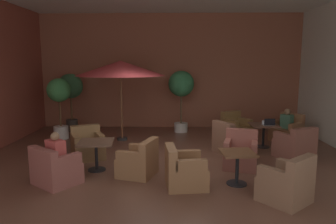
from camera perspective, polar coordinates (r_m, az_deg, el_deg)
name	(u,v)px	position (r m, az deg, el deg)	size (l,w,h in m)	color
ground_plane	(168,164)	(7.59, -0.07, -9.38)	(9.55, 8.73, 0.02)	brown
wall_back_brick	(170,71)	(11.54, 0.39, 7.39)	(9.55, 0.08, 4.12)	#94523B
cafe_table_front_left	(264,129)	(9.27, 17.01, -3.02)	(0.75, 0.75, 0.66)	black
armchair_front_left_north	(295,146)	(8.48, 22.10, -5.80)	(1.00, 1.02, 0.82)	brown
armchair_front_left_east	(287,131)	(10.27, 20.84, -3.29)	(1.04, 1.05, 0.84)	#925C3B
armchair_front_left_south	(236,129)	(10.15, 12.24, -2.97)	(0.99, 1.02, 0.84)	brown
armchair_front_left_west	(231,141)	(8.53, 11.34, -5.22)	(1.05, 1.03, 0.85)	brown
cafe_table_front_right	(96,148)	(7.16, -12.95, -6.37)	(0.81, 0.81, 0.66)	black
armchair_front_right_north	(88,146)	(8.19, -14.42, -6.03)	(1.01, 1.04, 0.79)	brown
armchair_front_right_east	(55,169)	(6.66, -19.84, -9.81)	(1.07, 1.05, 0.77)	#924F46
armchair_front_right_south	(139,162)	(6.76, -5.33, -9.05)	(0.89, 0.92, 0.79)	brown
cafe_table_mid_center	(237,161)	(6.35, 12.51, -8.63)	(0.71, 0.71, 0.66)	black
armchair_mid_center_north	(184,171)	(6.17, 2.96, -10.74)	(0.84, 0.84, 0.79)	brown
armchair_mid_center_east	(287,185)	(5.86, 20.78, -12.25)	(1.02, 1.02, 0.86)	brown
armchair_mid_center_south	(241,154)	(7.41, 13.08, -7.46)	(0.88, 0.87, 0.85)	#934E41
patio_umbrella_tall_red	(121,68)	(9.62, -8.63, 7.85)	(2.69, 2.69, 2.44)	#2D2D2D
potted_tree_left_corner	(70,90)	(11.37, -17.32, 3.87)	(0.85, 0.85, 2.01)	#36322C
potted_tree_mid_left	(181,88)	(10.71, 2.42, 4.41)	(0.88, 0.88, 2.11)	beige
potted_tree_mid_right	(59,97)	(10.32, -19.18, 2.51)	(0.74, 0.74, 1.91)	silver
patron_blue_shirt	(56,150)	(6.57, -19.76, -6.56)	(0.44, 0.41, 0.63)	#BA4540
patron_by_window	(287,120)	(10.17, 20.82, -1.31)	(0.38, 0.40, 0.61)	#436C51
iced_drink_cup	(263,122)	(9.24, 16.98, -1.82)	(0.08, 0.08, 0.11)	silver
open_laptop	(269,124)	(9.13, 17.87, -2.01)	(0.33, 0.26, 0.20)	#9EA0A5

